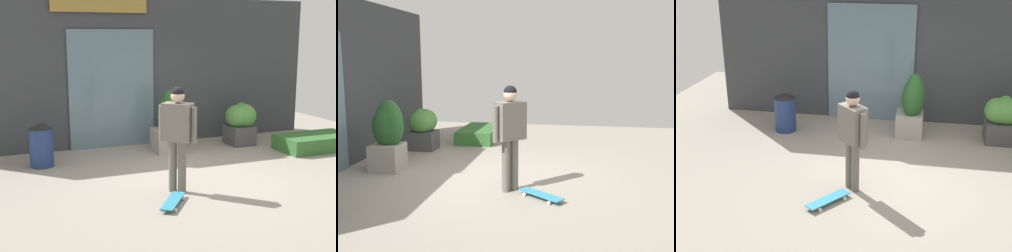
% 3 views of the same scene
% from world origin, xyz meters
% --- Properties ---
extents(ground_plane, '(12.00, 12.00, 0.00)m').
position_xyz_m(ground_plane, '(0.00, 0.00, 0.00)').
color(ground_plane, gray).
extents(skateboarder, '(0.50, 0.50, 1.68)m').
position_xyz_m(skateboarder, '(-0.55, -0.59, 1.03)').
color(skateboarder, '#666056').
rests_on(skateboarder, ground_plane).
extents(skateboard, '(0.62, 0.73, 0.08)m').
position_xyz_m(skateboard, '(-0.84, -1.11, 0.06)').
color(skateboard, teal).
rests_on(skateboard, ground_plane).
extents(planter_box_left, '(0.69, 0.61, 0.95)m').
position_xyz_m(planter_box_left, '(2.03, 1.89, 0.54)').
color(planter_box_left, '#47474C').
rests_on(planter_box_left, ground_plane).
extents(planter_box_right, '(0.55, 0.60, 1.33)m').
position_xyz_m(planter_box_right, '(0.26, 1.86, 0.71)').
color(planter_box_right, gray).
rests_on(planter_box_right, ground_plane).
extents(hedge_ledge, '(1.65, 0.90, 0.32)m').
position_xyz_m(hedge_ledge, '(3.30, 0.85, 0.16)').
color(hedge_ledge, '#33662D').
rests_on(hedge_ledge, ground_plane).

